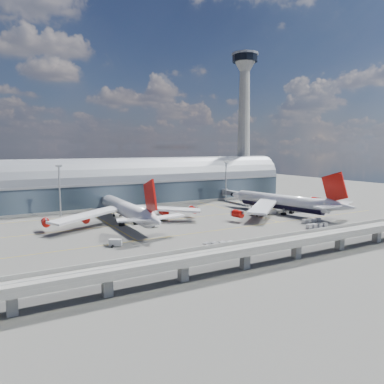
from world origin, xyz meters
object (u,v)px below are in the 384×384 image
floodlight_mast_left (60,189)px  cargo_train_2 (317,226)px  airliner_left (128,210)px  service_truck_4 (288,207)px  service_truck_1 (115,243)px  service_truck_5 (162,217)px  cargo_train_0 (219,245)px  cargo_train_1 (311,221)px  control_tower (244,123)px  airliner_right (284,202)px  floodlight_mast_right (226,180)px  service_truck_2 (269,212)px  service_truck_0 (152,223)px  service_truck_3 (256,213)px

floodlight_mast_left → cargo_train_2: floodlight_mast_left is taller
airliner_left → service_truck_4: size_ratio=13.52×
service_truck_1 → service_truck_5: (34.86, 35.62, 0.22)m
floodlight_mast_left → service_truck_1: floodlight_mast_left is taller
floodlight_mast_left → service_truck_4: floodlight_mast_left is taller
cargo_train_0 → airliner_left: bearing=-1.2°
cargo_train_1 → control_tower: bearing=-26.1°
floodlight_mast_left → airliner_right: size_ratio=0.35×
service_truck_4 → airliner_right: bearing=-135.0°
floodlight_mast_right → cargo_train_0: 109.49m
floodlight_mast_left → service_truck_5: 53.50m
airliner_left → service_truck_4: 90.35m
cargo_train_0 → service_truck_4: bearing=-75.2°
cargo_train_0 → service_truck_1: bearing=41.6°
floodlight_mast_left → service_truck_2: (94.29, -47.32, -12.30)m
service_truck_4 → service_truck_0: bearing=-168.3°
airliner_left → airliner_right: (79.91, -13.96, -0.45)m
airliner_left → cargo_train_2: (67.84, -46.73, -5.59)m
airliner_left → service_truck_5: airliner_left is taller
airliner_right → service_truck_4: airliner_right is taller
control_tower → service_truck_1: (-129.40, -96.47, -50.35)m
service_truck_0 → cargo_train_2: size_ratio=0.67×
airliner_right → service_truck_3: airliner_right is taller
service_truck_2 → service_truck_5: (-53.83, 14.48, 0.17)m
service_truck_4 → cargo_train_2: service_truck_4 is taller
floodlight_mast_right → cargo_train_0: bearing=-126.2°
airliner_left → control_tower: bearing=31.5°
service_truck_4 → cargo_train_2: bearing=-108.7°
control_tower → service_truck_4: size_ratio=18.50×
service_truck_4 → cargo_train_2: (-22.09, -39.70, -0.56)m
control_tower → cargo_train_2: size_ratio=9.13×
airliner_left → airliner_right: 81.12m
floodlight_mast_left → service_truck_2: floodlight_mast_left is taller
airliner_left → service_truck_5: size_ratio=11.70×
service_truck_2 → service_truck_5: service_truck_5 is taller
service_truck_2 → floodlight_mast_right: bearing=12.1°
cargo_train_0 → cargo_train_1: size_ratio=1.07×
airliner_right → cargo_train_1: 24.68m
airliner_right → service_truck_2: size_ratio=10.09×
airliner_left → service_truck_3: size_ratio=11.16×
floodlight_mast_left → cargo_train_0: bearing=-67.8°
floodlight_mast_right → airliner_left: (-77.77, -35.55, -7.07)m
control_tower → cargo_train_1: (-38.16, -101.05, -50.73)m
service_truck_1 → service_truck_4: 109.67m
control_tower → airliner_left: (-112.77, -63.55, -45.08)m
cargo_train_1 → cargo_train_2: cargo_train_2 is taller
service_truck_2 → control_tower: bearing=-9.4°
floodlight_mast_right → cargo_train_2: floodlight_mast_right is taller
floodlight_mast_left → cargo_train_1: (96.84, -73.05, -12.73)m
floodlight_mast_left → service_truck_5: (40.46, -32.85, -12.13)m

